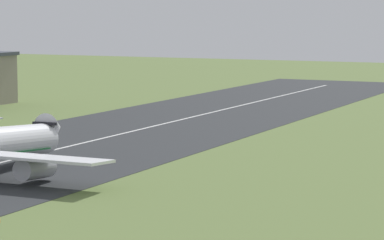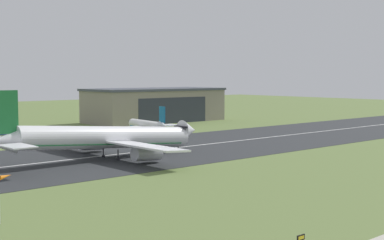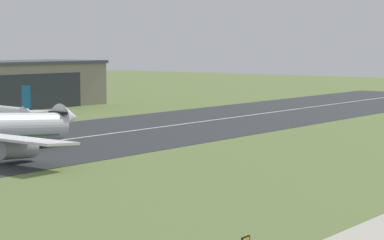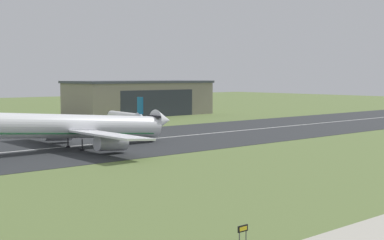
# 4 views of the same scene
# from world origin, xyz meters

# --- Properties ---
(ground_plane) EXTENTS (654.83, 654.83, 0.00)m
(ground_plane) POSITION_xyz_m (0.00, 53.78, 0.00)
(ground_plane) COLOR olive
(runway_strip) EXTENTS (414.83, 48.34, 0.06)m
(runway_strip) POSITION_xyz_m (0.00, 107.56, 0.03)
(runway_strip) COLOR #2B2D30
(runway_strip) RESTS_ON ground_plane
(runway_centreline) EXTENTS (373.34, 0.70, 0.01)m
(runway_centreline) POSITION_xyz_m (0.00, 107.56, 0.07)
(runway_centreline) COLOR silver
(runway_centreline) RESTS_ON runway_strip
(hangar_building) EXTENTS (57.06, 25.43, 13.64)m
(hangar_building) POSITION_xyz_m (67.43, 176.66, 6.84)
(hangar_building) COLOR gray
(hangar_building) RESTS_ON ground_plane
(airplane_landing) EXTENTS (54.34, 46.25, 15.86)m
(airplane_landing) POSITION_xyz_m (-0.76, 102.98, 4.73)
(airplane_landing) COLOR white
(airplane_landing) RESTS_ON ground_plane
(airplane_parked_centre) EXTENTS (21.94, 23.76, 9.38)m
(airplane_parked_centre) POSITION_xyz_m (35.99, 139.15, 2.92)
(airplane_parked_centre) COLOR white
(airplane_parked_centre) RESTS_ON ground_plane
(runway_sign) EXTENTS (1.22, 0.13, 1.89)m
(runway_sign) POSITION_xyz_m (-19.20, 34.84, 1.39)
(runway_sign) COLOR #4C4C51
(runway_sign) RESTS_ON ground_plane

